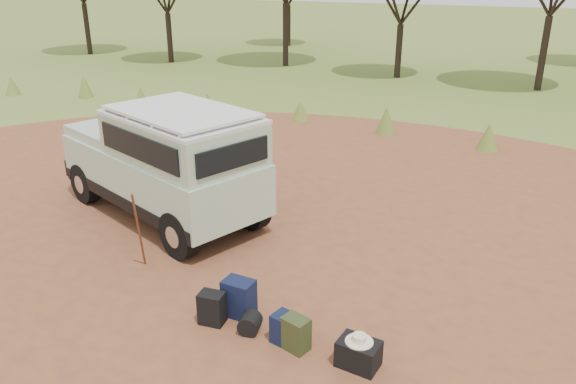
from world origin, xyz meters
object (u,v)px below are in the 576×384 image
at_px(walking_staff, 139,231).
at_px(safari_vehicle, 166,164).
at_px(backpack_navy, 239,298).
at_px(hard_case, 358,354).
at_px(duffel_navy, 287,330).
at_px(backpack_olive, 296,334).
at_px(backpack_black, 212,308).

bearing_deg(walking_staff, safari_vehicle, 84.70).
bearing_deg(backpack_navy, hard_case, -7.55).
height_order(safari_vehicle, duffel_navy, safari_vehicle).
bearing_deg(backpack_olive, walking_staff, -177.82).
relative_size(safari_vehicle, backpack_olive, 10.59).
bearing_deg(safari_vehicle, walking_staff, -45.27).
bearing_deg(safari_vehicle, duffel_navy, -14.61).
relative_size(walking_staff, hard_case, 2.96).
relative_size(walking_staff, backpack_navy, 2.67).
bearing_deg(walking_staff, hard_case, -40.60).
height_order(safari_vehicle, hard_case, safari_vehicle).
distance_m(safari_vehicle, hard_case, 5.79).
distance_m(backpack_olive, duffel_navy, 0.18).
height_order(safari_vehicle, backpack_olive, safari_vehicle).
distance_m(backpack_black, duffel_navy, 1.17).
distance_m(walking_staff, duffel_navy, 3.17).
xyz_separation_m(backpack_black, backpack_navy, (0.26, 0.33, 0.05)).
bearing_deg(backpack_black, backpack_olive, -8.37).
bearing_deg(backpack_navy, backpack_olive, -16.53).
bearing_deg(backpack_navy, backpack_black, -125.50).
height_order(backpack_black, backpack_olive, backpack_black).
bearing_deg(backpack_olive, backpack_navy, 177.48).
height_order(backpack_olive, hard_case, backpack_olive).
relative_size(safari_vehicle, duffel_navy, 11.89).
relative_size(backpack_black, backpack_olive, 1.00).
xyz_separation_m(walking_staff, backpack_black, (1.86, -0.80, -0.50)).
bearing_deg(walking_staff, backpack_olive, -43.92).
distance_m(safari_vehicle, backpack_olive, 5.07).
distance_m(backpack_black, backpack_navy, 0.42).
bearing_deg(hard_case, backpack_olive, -172.33).
height_order(backpack_navy, backpack_olive, backpack_navy).
bearing_deg(backpack_olive, backpack_black, -165.25).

